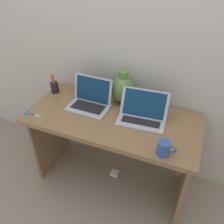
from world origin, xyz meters
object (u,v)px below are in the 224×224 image
coffee_mug (164,148)px  pen_cup (55,87)px  laptop_left (90,99)px  green_vase (123,89)px  scissors (30,114)px  laptop_right (143,113)px  power_brick (115,173)px

coffee_mug → pen_cup: size_ratio=0.67×
pen_cup → laptop_left: bearing=-10.7°
pen_cup → green_vase: bearing=7.9°
green_vase → coffee_mug: size_ratio=2.28×
pen_cup → scissors: (-0.00, -0.36, -0.05)m
laptop_right → coffee_mug: size_ratio=3.03×
green_vase → power_brick: green_vase is taller
scissors → power_brick: 0.98m
pen_cup → power_brick: (0.62, -0.10, -0.77)m
laptop_left → green_vase: (0.22, 0.16, 0.06)m
pen_cup → power_brick: size_ratio=2.58×
laptop_left → power_brick: laptop_left is taller
laptop_left → power_brick: size_ratio=4.77×
green_vase → power_brick: bearing=-87.7°
laptop_right → power_brick: laptop_right is taller
coffee_mug → power_brick: 0.92m
laptop_left → laptop_right: 0.44m
laptop_left → coffee_mug: 0.73m
laptop_left → laptop_right: bearing=-1.6°
green_vase → laptop_left: bearing=-144.3°
pen_cup → coffee_mug: bearing=-20.1°
coffee_mug → power_brick: coffee_mug is taller
pen_cup → scissors: bearing=-90.1°
laptop_left → power_brick: (0.23, -0.03, -0.78)m
green_vase → scissors: 0.76m
power_brick → scissors: bearing=-157.6°
laptop_right → coffee_mug: bearing=-53.6°
coffee_mug → scissors: 1.05m
coffee_mug → scissors: coffee_mug is taller
coffee_mug → green_vase: bearing=133.1°
laptop_left → coffee_mug: (0.66, -0.31, -0.01)m
laptop_left → pen_cup: laptop_left is taller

